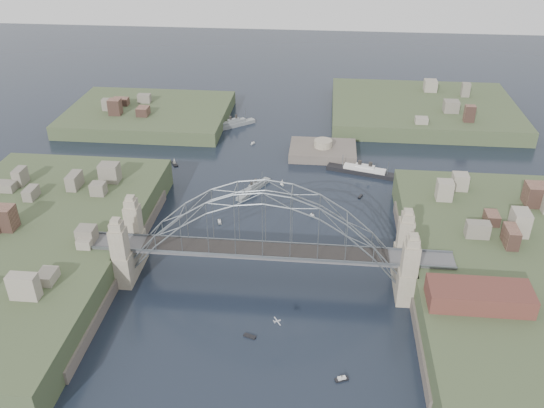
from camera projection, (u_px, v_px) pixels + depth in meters
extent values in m
plane|color=black|center=(264.00, 280.00, 132.28)|extent=(500.00, 500.00, 0.00)
cube|color=#525255|center=(264.00, 251.00, 128.30)|extent=(84.00, 6.00, 0.70)
cube|color=slate|center=(263.00, 257.00, 125.44)|extent=(84.00, 0.25, 0.50)
cube|color=slate|center=(266.00, 242.00, 130.61)|extent=(84.00, 0.25, 0.50)
cube|color=black|center=(264.00, 249.00, 128.02)|extent=(55.20, 5.20, 0.35)
cube|color=gray|center=(121.00, 253.00, 126.24)|extent=(3.40, 3.40, 17.70)
cube|color=gray|center=(134.00, 229.00, 134.87)|extent=(3.40, 3.40, 17.70)
cube|color=gray|center=(409.00, 270.00, 120.88)|extent=(3.40, 3.40, 17.70)
cube|color=gray|center=(404.00, 243.00, 129.51)|extent=(3.40, 3.40, 17.70)
cube|color=gray|center=(130.00, 258.00, 132.97)|extent=(4.08, 13.80, 8.00)
cube|color=gray|center=(404.00, 274.00, 127.61)|extent=(4.08, 13.80, 8.00)
cube|color=#39482A|center=(24.00, 258.00, 136.22)|extent=(50.00, 90.00, 12.00)
cube|color=#534A42|center=(115.00, 267.00, 134.80)|extent=(6.00, 70.00, 4.00)
cube|color=#39482A|center=(524.00, 288.00, 126.36)|extent=(50.00, 90.00, 12.00)
cube|color=#534A42|center=(420.00, 286.00, 128.77)|extent=(6.00, 70.00, 4.00)
cube|color=#39482A|center=(149.00, 119.00, 218.68)|extent=(60.00, 45.00, 9.00)
cube|color=#39482A|center=(422.00, 114.00, 222.57)|extent=(70.00, 55.00, 9.50)
cube|color=#534A42|center=(323.00, 156.00, 191.91)|extent=(22.00, 16.00, 7.00)
cylinder|color=gray|center=(323.00, 143.00, 189.57)|extent=(6.00, 6.00, 2.40)
cube|color=#592D26|center=(479.00, 296.00, 111.48)|extent=(20.00, 8.00, 4.00)
cube|color=#525255|center=(459.00, 383.00, 104.46)|extent=(4.00, 22.00, 1.40)
cube|color=gray|center=(254.00, 190.00, 169.64)|extent=(8.82, 14.82, 1.38)
cube|color=gray|center=(254.00, 187.00, 169.13)|extent=(5.22, 8.33, 1.04)
cube|color=gray|center=(254.00, 184.00, 168.74)|extent=(2.76, 3.98, 0.69)
cylinder|color=black|center=(251.00, 184.00, 167.64)|extent=(0.75, 0.75, 1.38)
cylinder|color=black|center=(256.00, 181.00, 169.24)|extent=(0.75, 0.75, 1.38)
cylinder|color=slate|center=(245.00, 189.00, 165.11)|extent=(0.14, 0.14, 3.45)
cylinder|color=slate|center=(262.00, 177.00, 171.94)|extent=(0.14, 0.14, 3.45)
cube|color=gray|center=(234.00, 126.00, 213.08)|extent=(15.22, 13.22, 1.78)
cube|color=gray|center=(233.00, 122.00, 212.41)|extent=(8.68, 7.64, 1.33)
cube|color=gray|center=(233.00, 120.00, 211.91)|extent=(4.27, 3.87, 0.89)
cylinder|color=black|center=(230.00, 119.00, 210.92)|extent=(0.88, 0.88, 1.78)
cylinder|color=black|center=(236.00, 117.00, 212.13)|extent=(0.88, 0.88, 1.78)
cylinder|color=slate|center=(221.00, 121.00, 209.05)|extent=(0.18, 0.18, 4.44)
cylinder|color=slate|center=(246.00, 115.00, 214.22)|extent=(0.18, 0.18, 4.44)
cube|color=black|center=(364.00, 173.00, 179.10)|extent=(23.96, 9.75, 1.74)
cube|color=silver|center=(365.00, 169.00, 178.45)|extent=(13.36, 5.99, 1.31)
cube|color=silver|center=(365.00, 166.00, 177.96)|extent=(6.26, 3.38, 0.87)
cylinder|color=black|center=(360.00, 163.00, 178.12)|extent=(1.18, 1.18, 1.74)
cylinder|color=black|center=(370.00, 165.00, 177.05)|extent=(1.18, 1.18, 1.74)
cylinder|color=slate|center=(343.00, 161.00, 179.99)|extent=(0.17, 0.17, 4.36)
cylinder|color=slate|center=(388.00, 168.00, 175.40)|extent=(0.17, 0.17, 4.36)
cube|color=silver|center=(277.00, 321.00, 111.70)|extent=(1.30, 0.90, 0.24)
cube|color=silver|center=(277.00, 321.00, 111.68)|extent=(1.58, 2.46, 0.05)
cube|color=silver|center=(274.00, 322.00, 111.39)|extent=(0.55, 0.80, 0.30)
cube|color=silver|center=(219.00, 222.00, 154.01)|extent=(1.45, 2.45, 0.45)
cube|color=silver|center=(219.00, 221.00, 153.81)|extent=(1.05, 1.53, 0.40)
cylinder|color=black|center=(219.00, 220.00, 153.58)|extent=(0.16, 0.16, 0.70)
cube|color=silver|center=(312.00, 216.00, 156.85)|extent=(1.59, 1.73, 0.45)
cube|color=silver|center=(312.00, 215.00, 156.65)|extent=(1.06, 1.13, 0.40)
cylinder|color=black|center=(312.00, 213.00, 156.42)|extent=(0.16, 0.16, 0.70)
cube|color=silver|center=(250.00, 336.00, 115.75)|extent=(2.73, 1.66, 0.45)
cube|color=silver|center=(360.00, 197.00, 166.39)|extent=(1.62, 2.41, 0.45)
cube|color=silver|center=(175.00, 164.00, 185.32)|extent=(3.15, 4.12, 0.45)
cylinder|color=slate|center=(174.00, 161.00, 184.80)|extent=(0.08, 0.08, 2.20)
cone|color=silver|center=(174.00, 161.00, 184.80)|extent=(1.49, 1.58, 1.92)
cube|color=silver|center=(282.00, 185.00, 172.64)|extent=(1.29, 1.54, 0.45)
cylinder|color=slate|center=(282.00, 182.00, 172.11)|extent=(0.08, 0.08, 2.20)
cone|color=silver|center=(282.00, 182.00, 172.11)|extent=(1.53, 1.59, 1.92)
cube|color=silver|center=(342.00, 379.00, 105.81)|extent=(2.69, 1.73, 0.45)
cube|color=silver|center=(342.00, 378.00, 105.61)|extent=(1.69, 1.23, 0.40)
cylinder|color=black|center=(342.00, 376.00, 105.39)|extent=(0.16, 0.16, 0.70)
cube|color=silver|center=(253.00, 144.00, 199.34)|extent=(1.60, 2.07, 0.45)
cube|color=silver|center=(253.00, 143.00, 199.14)|extent=(1.10, 1.32, 0.40)
cylinder|color=black|center=(253.00, 142.00, 198.92)|extent=(0.16, 0.16, 0.70)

